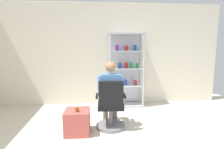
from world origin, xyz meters
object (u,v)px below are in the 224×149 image
Objects in this scene: storage_crate at (77,122)px; seated_shopkeeper at (110,91)px; tea_glass at (77,109)px; office_chair at (111,109)px; display_cabinet_main at (126,69)px.

seated_shopkeeper is at bearing 24.94° from storage_crate.
tea_glass is (0.01, -0.07, 0.26)m from storage_crate.
office_chair is at bearing -92.68° from seated_shopkeeper.
display_cabinet_main is 1.39m from seated_shopkeeper.
display_cabinet_main is at bearing 55.78° from tea_glass.
storage_crate is at bearing -155.06° from seated_shopkeeper.
office_chair is (-0.51, -1.44, -0.57)m from display_cabinet_main.
tea_glass reaches higher than storage_crate.
display_cabinet_main is 1.63m from office_chair.
display_cabinet_main reaches higher than tea_glass.
storage_crate is at bearing -168.31° from office_chair.
seated_shopkeeper reaches higher than office_chair.
tea_glass is at bearing -83.97° from storage_crate.
seated_shopkeeper is at bearing 30.60° from tea_glass.
office_chair is 0.66m from storage_crate.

